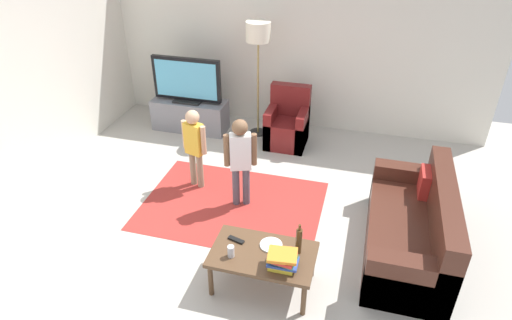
% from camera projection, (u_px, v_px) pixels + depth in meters
% --- Properties ---
extents(ground, '(7.80, 7.80, 0.00)m').
position_uv_depth(ground, '(242.00, 235.00, 5.07)').
color(ground, '#B2ADA3').
extents(wall_back, '(6.00, 0.12, 2.70)m').
position_uv_depth(wall_back, '(297.00, 43.00, 6.84)').
color(wall_back, silver).
rests_on(wall_back, ground).
extents(area_rug, '(2.20, 1.60, 0.01)m').
position_uv_depth(area_rug, '(232.00, 205.00, 5.55)').
color(area_rug, '#9E2D28').
rests_on(area_rug, ground).
extents(tv_stand, '(1.20, 0.44, 0.50)m').
position_uv_depth(tv_stand, '(190.00, 115.00, 7.19)').
color(tv_stand, slate).
rests_on(tv_stand, ground).
extents(tv, '(1.10, 0.28, 0.71)m').
position_uv_depth(tv, '(187.00, 81.00, 6.86)').
color(tv, black).
rests_on(tv, tv_stand).
extents(couch, '(0.80, 1.80, 0.86)m').
position_uv_depth(couch, '(415.00, 231.00, 4.69)').
color(couch, '#472319').
rests_on(couch, ground).
extents(armchair, '(0.60, 0.60, 0.90)m').
position_uv_depth(armchair, '(288.00, 125.00, 6.77)').
color(armchair, maroon).
rests_on(armchair, ground).
extents(floor_lamp, '(0.36, 0.36, 1.78)m').
position_uv_depth(floor_lamp, '(258.00, 38.00, 6.39)').
color(floor_lamp, '#262626').
rests_on(floor_lamp, ground).
extents(child_near_tv, '(0.35, 0.19, 1.09)m').
position_uv_depth(child_near_tv, '(194.00, 142.00, 5.59)').
color(child_near_tv, gray).
rests_on(child_near_tv, ground).
extents(child_center, '(0.37, 0.21, 1.17)m').
position_uv_depth(child_center, '(240.00, 155.00, 5.22)').
color(child_center, '#4C4C59').
rests_on(child_center, ground).
extents(coffee_table, '(1.00, 0.60, 0.42)m').
position_uv_depth(coffee_table, '(263.00, 257.00, 4.24)').
color(coffee_table, '#513823').
rests_on(coffee_table, ground).
extents(book_stack, '(0.29, 0.25, 0.17)m').
position_uv_depth(book_stack, '(282.00, 260.00, 4.02)').
color(book_stack, yellow).
rests_on(book_stack, coffee_table).
extents(bottle, '(0.06, 0.06, 0.33)m').
position_uv_depth(bottle, '(299.00, 241.00, 4.15)').
color(bottle, '#4C3319').
rests_on(bottle, coffee_table).
extents(tv_remote, '(0.18, 0.09, 0.02)m').
position_uv_depth(tv_remote, '(236.00, 240.00, 4.36)').
color(tv_remote, black).
rests_on(tv_remote, coffee_table).
extents(soda_can, '(0.07, 0.07, 0.12)m').
position_uv_depth(soda_can, '(231.00, 251.00, 4.15)').
color(soda_can, silver).
rests_on(soda_can, coffee_table).
extents(plate, '(0.22, 0.22, 0.02)m').
position_uv_depth(plate, '(271.00, 245.00, 4.30)').
color(plate, white).
rests_on(plate, coffee_table).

